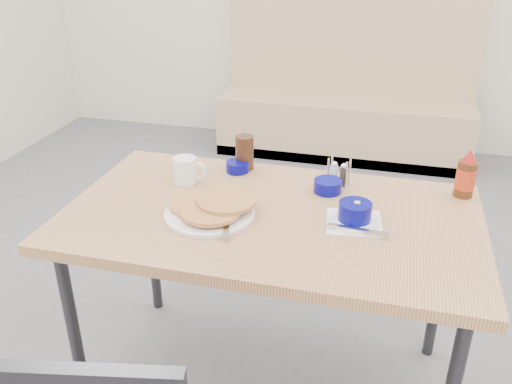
% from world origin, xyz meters
% --- Properties ---
extents(booth_bench, '(1.90, 0.56, 1.22)m').
position_xyz_m(booth_bench, '(0.00, 2.78, 0.35)').
color(booth_bench, tan).
rests_on(booth_bench, ground).
extents(dining_table, '(1.40, 0.80, 0.76)m').
position_xyz_m(dining_table, '(0.00, 0.25, 0.70)').
color(dining_table, tan).
rests_on(dining_table, ground).
extents(pancake_plate, '(0.30, 0.30, 0.05)m').
position_xyz_m(pancake_plate, '(-0.19, 0.18, 0.78)').
color(pancake_plate, white).
rests_on(pancake_plate, dining_table).
extents(coffee_mug, '(0.13, 0.09, 0.10)m').
position_xyz_m(coffee_mug, '(-0.36, 0.41, 0.81)').
color(coffee_mug, white).
rests_on(coffee_mug, dining_table).
extents(grits_setting, '(0.22, 0.20, 0.07)m').
position_xyz_m(grits_setting, '(0.28, 0.25, 0.79)').
color(grits_setting, white).
rests_on(grits_setting, dining_table).
extents(creamer_bowl, '(0.09, 0.09, 0.04)m').
position_xyz_m(creamer_bowl, '(-0.21, 0.55, 0.78)').
color(creamer_bowl, '#040568').
rests_on(creamer_bowl, dining_table).
extents(butter_bowl, '(0.10, 0.10, 0.05)m').
position_xyz_m(butter_bowl, '(0.16, 0.46, 0.78)').
color(butter_bowl, '#040568').
rests_on(butter_bowl, dining_table).
extents(amber_tumbler, '(0.07, 0.07, 0.14)m').
position_xyz_m(amber_tumbler, '(-0.19, 0.59, 0.83)').
color(amber_tumbler, '#331C10').
rests_on(amber_tumbler, dining_table).
extents(condiment_caddy, '(0.10, 0.07, 0.10)m').
position_xyz_m(condiment_caddy, '(0.19, 0.54, 0.80)').
color(condiment_caddy, silver).
rests_on(condiment_caddy, dining_table).
extents(syrup_bottle, '(0.07, 0.07, 0.18)m').
position_xyz_m(syrup_bottle, '(0.64, 0.55, 0.84)').
color(syrup_bottle, '#47230F').
rests_on(syrup_bottle, dining_table).
extents(sugar_wrapper, '(0.04, 0.04, 0.00)m').
position_xyz_m(sugar_wrapper, '(-0.07, 0.09, 0.76)').
color(sugar_wrapper, '#E34B6B').
rests_on(sugar_wrapper, dining_table).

